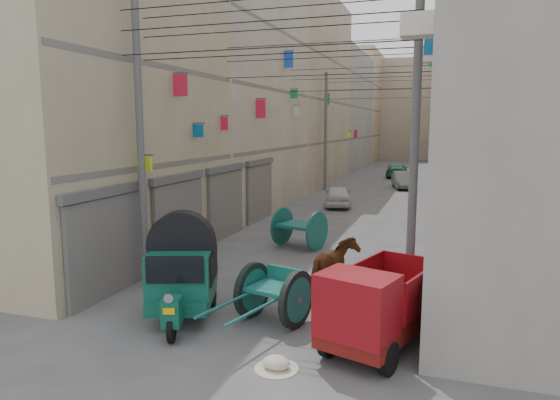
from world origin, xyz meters
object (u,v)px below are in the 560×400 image
at_px(distant_car_grey, 403,180).
at_px(mini_truck, 374,311).
at_px(second_cart, 299,227).
at_px(tonga_cart, 274,293).
at_px(distant_car_green, 397,170).
at_px(distant_car_white, 338,196).
at_px(auto_rickshaw, 183,270).
at_px(feed_sack, 276,363).
at_px(horse, 334,266).

bearing_deg(distant_car_grey, mini_truck, -99.35).
bearing_deg(second_cart, tonga_cart, -61.34).
xyz_separation_m(tonga_cart, distant_car_grey, (0.77, 25.98, -0.07)).
bearing_deg(distant_car_green, tonga_cart, 88.84).
bearing_deg(mini_truck, distant_car_white, 121.45).
xyz_separation_m(second_cart, distant_car_green, (1.02, 26.83, -0.16)).
height_order(auto_rickshaw, feed_sack, auto_rickshaw).
bearing_deg(auto_rickshaw, distant_car_white, 70.41).
distance_m(mini_truck, distant_car_white, 17.97).
distance_m(distant_car_white, distant_car_green, 17.22).
bearing_deg(tonga_cart, distant_car_white, 111.80).
relative_size(second_cart, distant_car_grey, 0.54).
height_order(auto_rickshaw, horse, auto_rickshaw).
distance_m(mini_truck, feed_sack, 2.14).
xyz_separation_m(tonga_cart, second_cart, (-1.40, 6.91, 0.08)).
distance_m(tonga_cart, horse, 2.64).
distance_m(tonga_cart, feed_sack, 2.30).
distance_m(feed_sack, distant_car_green, 35.85).
relative_size(tonga_cart, second_cart, 1.56).
bearing_deg(horse, second_cart, -44.70).
xyz_separation_m(feed_sack, horse, (0.07, 4.59, 0.58)).
bearing_deg(horse, feed_sack, 107.41).
distance_m(tonga_cart, mini_truck, 2.51).
height_order(second_cart, feed_sack, second_cart).
xyz_separation_m(auto_rickshaw, tonga_cart, (2.09, 0.38, -0.45)).
bearing_deg(tonga_cart, distant_car_green, 105.68).
bearing_deg(distant_car_grey, distant_car_white, -118.99).
bearing_deg(horse, distant_car_white, -60.38).
distance_m(auto_rickshaw, mini_truck, 4.47).
relative_size(horse, distant_car_white, 0.48).
height_order(tonga_cart, horse, horse).
bearing_deg(distant_car_green, horse, 90.45).
xyz_separation_m(distant_car_white, distant_car_green, (1.59, 17.14, 0.01)).
height_order(horse, distant_car_white, horse).
distance_m(horse, distant_car_green, 31.26).
height_order(second_cart, horse, second_cart).
bearing_deg(distant_car_green, distant_car_white, 82.91).
bearing_deg(second_cart, distant_car_white, 110.59).
distance_m(tonga_cart, distant_car_white, 16.71).
relative_size(mini_truck, distant_car_green, 0.83).
bearing_deg(tonga_cart, feed_sack, -54.67).
xyz_separation_m(feed_sack, distant_car_green, (-1.15, 35.83, 0.47)).
bearing_deg(feed_sack, second_cart, 103.56).
relative_size(second_cart, feed_sack, 3.83).
distance_m(horse, distant_car_grey, 23.48).
height_order(mini_truck, distant_car_green, mini_truck).
bearing_deg(distant_car_grey, second_cart, -109.21).
height_order(mini_truck, second_cart, mini_truck).
bearing_deg(distant_car_white, feed_sack, 87.25).
xyz_separation_m(second_cart, distant_car_white, (-0.57, 9.68, -0.17)).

